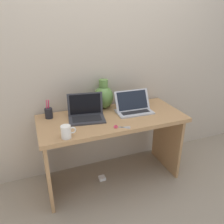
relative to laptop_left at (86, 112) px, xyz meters
The scene contains 10 objects.
ground_plane 0.84m from the laptop_left, 14.51° to the right, with size 6.00×6.00×0.00m, color gray.
back_wall 0.54m from the laptop_left, 49.88° to the left, with size 4.40×0.04×2.40m, color #BCAD99.
desk 0.33m from the laptop_left, 14.51° to the right, with size 1.41×0.61×0.74m.
laptop_left is the anchor object (origin of this frame).
laptop_right 0.49m from the laptop_left, ahead, with size 0.37×0.23×0.21m.
green_vase 0.31m from the laptop_left, 37.53° to the left, with size 0.21×0.21×0.31m.
coffee_mug 0.39m from the laptop_left, 128.36° to the right, with size 0.12×0.08×0.11m.
pen_cup 0.36m from the laptop_left, 158.72° to the left, with size 0.07×0.07×0.18m.
scissors 0.37m from the laptop_left, 52.96° to the right, with size 0.14×0.10×0.01m.
power_brick 0.80m from the laptop_left, 20.33° to the right, with size 0.07×0.07×0.03m, color white.
Camera 1 is at (-0.70, -1.83, 1.65)m, focal length 35.75 mm.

